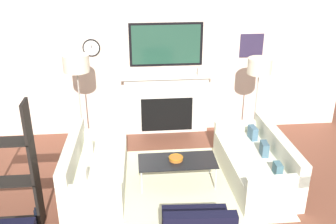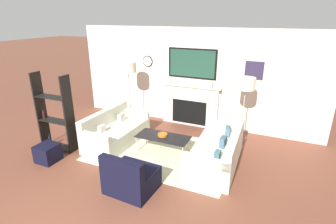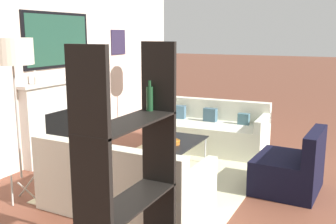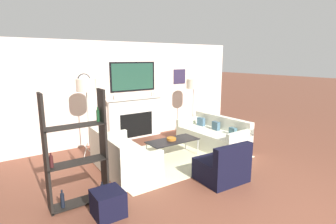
{
  "view_description": "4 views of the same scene",
  "coord_description": "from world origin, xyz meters",
  "px_view_note": "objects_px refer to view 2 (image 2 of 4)",
  "views": [
    {
      "loc": [
        -0.62,
        -2.1,
        3.56
      ],
      "look_at": [
        -0.08,
        3.74,
        0.96
      ],
      "focal_mm": 42.0,
      "sensor_mm": 36.0,
      "label": 1
    },
    {
      "loc": [
        2.29,
        -1.75,
        2.98
      ],
      "look_at": [
        0.09,
        3.2,
        0.98
      ],
      "focal_mm": 28.0,
      "sensor_mm": 36.0,
      "label": 2
    },
    {
      "loc": [
        -4.56,
        0.95,
        1.85
      ],
      "look_at": [
        0.35,
        3.37,
        0.76
      ],
      "focal_mm": 42.0,
      "sensor_mm": 36.0,
      "label": 3
    },
    {
      "loc": [
        -3.36,
        -1.59,
        2.25
      ],
      "look_at": [
        0.08,
        3.41,
        1.01
      ],
      "focal_mm": 28.0,
      "sensor_mm": 36.0,
      "label": 4
    }
  ],
  "objects_px": {
    "couch_left": "(115,132)",
    "couch_right": "(218,153)",
    "ottoman": "(48,153)",
    "shelf_unit": "(55,115)",
    "floor_lamp_right": "(246,84)",
    "armchair": "(131,178)",
    "coffee_table": "(163,137)",
    "decorative_bowl": "(163,135)",
    "floor_lamp_left": "(128,68)"
  },
  "relations": [
    {
      "from": "couch_left",
      "to": "shelf_unit",
      "type": "xyz_separation_m",
      "value": [
        -1.08,
        -0.77,
        0.55
      ]
    },
    {
      "from": "ottoman",
      "to": "floor_lamp_right",
      "type": "bearing_deg",
      "value": 34.18
    },
    {
      "from": "shelf_unit",
      "to": "ottoman",
      "type": "height_order",
      "value": "shelf_unit"
    },
    {
      "from": "armchair",
      "to": "ottoman",
      "type": "relative_size",
      "value": 2.04
    },
    {
      "from": "couch_right",
      "to": "floor_lamp_left",
      "type": "bearing_deg",
      "value": 157.88
    },
    {
      "from": "couch_right",
      "to": "armchair",
      "type": "distance_m",
      "value": 1.92
    },
    {
      "from": "decorative_bowl",
      "to": "armchair",
      "type": "bearing_deg",
      "value": -86.77
    },
    {
      "from": "decorative_bowl",
      "to": "couch_left",
      "type": "bearing_deg",
      "value": -178.42
    },
    {
      "from": "couch_left",
      "to": "floor_lamp_right",
      "type": "xyz_separation_m",
      "value": [
        2.84,
        1.15,
        1.24
      ]
    },
    {
      "from": "floor_lamp_left",
      "to": "shelf_unit",
      "type": "height_order",
      "value": "floor_lamp_left"
    },
    {
      "from": "armchair",
      "to": "decorative_bowl",
      "type": "relative_size",
      "value": 3.85
    },
    {
      "from": "shelf_unit",
      "to": "ottoman",
      "type": "relative_size",
      "value": 4.22
    },
    {
      "from": "shelf_unit",
      "to": "ottoman",
      "type": "bearing_deg",
      "value": -66.25
    },
    {
      "from": "armchair",
      "to": "ottoman",
      "type": "distance_m",
      "value": 2.19
    },
    {
      "from": "couch_right",
      "to": "ottoman",
      "type": "xyz_separation_m",
      "value": [
        -3.39,
        -1.34,
        -0.09
      ]
    },
    {
      "from": "couch_right",
      "to": "coffee_table",
      "type": "bearing_deg",
      "value": 179.49
    },
    {
      "from": "couch_left",
      "to": "shelf_unit",
      "type": "bearing_deg",
      "value": -144.33
    },
    {
      "from": "floor_lamp_right",
      "to": "shelf_unit",
      "type": "height_order",
      "value": "shelf_unit"
    },
    {
      "from": "shelf_unit",
      "to": "floor_lamp_right",
      "type": "bearing_deg",
      "value": 26.17
    },
    {
      "from": "shelf_unit",
      "to": "couch_left",
      "type": "bearing_deg",
      "value": 35.67
    },
    {
      "from": "coffee_table",
      "to": "shelf_unit",
      "type": "relative_size",
      "value": 0.67
    },
    {
      "from": "floor_lamp_left",
      "to": "floor_lamp_right",
      "type": "relative_size",
      "value": 1.08
    },
    {
      "from": "armchair",
      "to": "decorative_bowl",
      "type": "height_order",
      "value": "armchair"
    },
    {
      "from": "shelf_unit",
      "to": "ottoman",
      "type": "distance_m",
      "value": 0.89
    },
    {
      "from": "coffee_table",
      "to": "floor_lamp_left",
      "type": "height_order",
      "value": "floor_lamp_left"
    },
    {
      "from": "couch_left",
      "to": "couch_right",
      "type": "bearing_deg",
      "value": 0.02
    },
    {
      "from": "armchair",
      "to": "ottoman",
      "type": "bearing_deg",
      "value": 175.91
    },
    {
      "from": "couch_right",
      "to": "floor_lamp_right",
      "type": "bearing_deg",
      "value": 76.41
    },
    {
      "from": "couch_right",
      "to": "ottoman",
      "type": "distance_m",
      "value": 3.65
    },
    {
      "from": "armchair",
      "to": "floor_lamp_left",
      "type": "bearing_deg",
      "value": 121.6
    },
    {
      "from": "floor_lamp_right",
      "to": "ottoman",
      "type": "relative_size",
      "value": 3.95
    },
    {
      "from": "couch_left",
      "to": "coffee_table",
      "type": "bearing_deg",
      "value": 0.54
    },
    {
      "from": "armchair",
      "to": "couch_left",
      "type": "bearing_deg",
      "value": 132.23
    },
    {
      "from": "couch_right",
      "to": "decorative_bowl",
      "type": "relative_size",
      "value": 8.36
    },
    {
      "from": "couch_right",
      "to": "floor_lamp_right",
      "type": "height_order",
      "value": "floor_lamp_right"
    },
    {
      "from": "decorative_bowl",
      "to": "shelf_unit",
      "type": "relative_size",
      "value": 0.13
    },
    {
      "from": "floor_lamp_left",
      "to": "ottoman",
      "type": "distance_m",
      "value": 2.94
    },
    {
      "from": "decorative_bowl",
      "to": "floor_lamp_right",
      "type": "distance_m",
      "value": 2.21
    },
    {
      "from": "couch_right",
      "to": "shelf_unit",
      "type": "height_order",
      "value": "shelf_unit"
    },
    {
      "from": "couch_left",
      "to": "couch_right",
      "type": "height_order",
      "value": "couch_left"
    },
    {
      "from": "floor_lamp_right",
      "to": "floor_lamp_left",
      "type": "bearing_deg",
      "value": -180.0
    },
    {
      "from": "coffee_table",
      "to": "floor_lamp_right",
      "type": "bearing_deg",
      "value": 36.34
    },
    {
      "from": "decorative_bowl",
      "to": "ottoman",
      "type": "relative_size",
      "value": 0.53
    },
    {
      "from": "couch_right",
      "to": "armchair",
      "type": "height_order",
      "value": "couch_right"
    },
    {
      "from": "coffee_table",
      "to": "decorative_bowl",
      "type": "relative_size",
      "value": 5.36
    },
    {
      "from": "couch_left",
      "to": "couch_right",
      "type": "relative_size",
      "value": 0.94
    },
    {
      "from": "armchair",
      "to": "ottoman",
      "type": "height_order",
      "value": "armchair"
    },
    {
      "from": "armchair",
      "to": "coffee_table",
      "type": "height_order",
      "value": "armchair"
    },
    {
      "from": "couch_left",
      "to": "coffee_table",
      "type": "relative_size",
      "value": 1.46
    },
    {
      "from": "couch_right",
      "to": "floor_lamp_right",
      "type": "distance_m",
      "value": 1.71
    }
  ]
}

